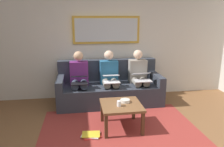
{
  "coord_description": "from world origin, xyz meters",
  "views": [
    {
      "loc": [
        0.62,
        2.38,
        1.8
      ],
      "look_at": [
        0.0,
        -1.7,
        0.75
      ],
      "focal_mm": 34.83,
      "sensor_mm": 36.0,
      "label": 1
    }
  ],
  "objects_px": {
    "couch": "(109,88)",
    "laptop_black": "(79,80)",
    "framed_mirror": "(107,30)",
    "person_right": "(79,77)",
    "magazine_stack": "(91,135)",
    "laptop_silver": "(142,77)",
    "bowl": "(125,101)",
    "person_left": "(139,75)",
    "person_middle": "(110,76)",
    "laptop_white": "(111,78)",
    "coffee_table": "(121,107)",
    "cup": "(119,104)"
  },
  "relations": [
    {
      "from": "couch",
      "to": "laptop_black",
      "type": "bearing_deg",
      "value": 25.94
    },
    {
      "from": "framed_mirror",
      "to": "person_right",
      "type": "xyz_separation_m",
      "value": [
        0.64,
        0.46,
        -0.94
      ]
    },
    {
      "from": "magazine_stack",
      "to": "laptop_silver",
      "type": "bearing_deg",
      "value": -135.48
    },
    {
      "from": "bowl",
      "to": "laptop_silver",
      "type": "relative_size",
      "value": 0.44
    },
    {
      "from": "bowl",
      "to": "person_left",
      "type": "relative_size",
      "value": 0.14
    },
    {
      "from": "framed_mirror",
      "to": "person_left",
      "type": "xyz_separation_m",
      "value": [
        -0.64,
        0.46,
        -0.94
      ]
    },
    {
      "from": "person_middle",
      "to": "laptop_black",
      "type": "height_order",
      "value": "person_middle"
    },
    {
      "from": "person_middle",
      "to": "laptop_white",
      "type": "xyz_separation_m",
      "value": [
        0.0,
        0.25,
        0.02
      ]
    },
    {
      "from": "couch",
      "to": "laptop_black",
      "type": "xyz_separation_m",
      "value": [
        0.64,
        0.31,
        0.31
      ]
    },
    {
      "from": "coffee_table",
      "to": "laptop_black",
      "type": "distance_m",
      "value": 1.16
    },
    {
      "from": "framed_mirror",
      "to": "magazine_stack",
      "type": "distance_m",
      "value": 2.41
    },
    {
      "from": "laptop_white",
      "to": "magazine_stack",
      "type": "xyz_separation_m",
      "value": [
        0.49,
        1.09,
        -0.61
      ]
    },
    {
      "from": "laptop_black",
      "to": "laptop_white",
      "type": "bearing_deg",
      "value": 179.2
    },
    {
      "from": "laptop_black",
      "to": "framed_mirror",
      "type": "bearing_deg",
      "value": -132.45
    },
    {
      "from": "laptop_silver",
      "to": "framed_mirror",
      "type": "bearing_deg",
      "value": -47.27
    },
    {
      "from": "laptop_black",
      "to": "magazine_stack",
      "type": "height_order",
      "value": "laptop_black"
    },
    {
      "from": "laptop_silver",
      "to": "magazine_stack",
      "type": "distance_m",
      "value": 1.69
    },
    {
      "from": "person_left",
      "to": "laptop_black",
      "type": "distance_m",
      "value": 1.3
    },
    {
      "from": "person_left",
      "to": "laptop_white",
      "type": "bearing_deg",
      "value": 21.46
    },
    {
      "from": "framed_mirror",
      "to": "magazine_stack",
      "type": "bearing_deg",
      "value": 74.89
    },
    {
      "from": "couch",
      "to": "laptop_white",
      "type": "distance_m",
      "value": 0.45
    },
    {
      "from": "person_left",
      "to": "laptop_black",
      "type": "relative_size",
      "value": 3.34
    },
    {
      "from": "couch",
      "to": "person_middle",
      "type": "xyz_separation_m",
      "value": [
        0.0,
        0.07,
        0.3
      ]
    },
    {
      "from": "person_right",
      "to": "framed_mirror",
      "type": "bearing_deg",
      "value": -144.47
    },
    {
      "from": "cup",
      "to": "person_right",
      "type": "relative_size",
      "value": 0.08
    },
    {
      "from": "coffee_table",
      "to": "person_middle",
      "type": "distance_m",
      "value": 1.17
    },
    {
      "from": "laptop_silver",
      "to": "magazine_stack",
      "type": "relative_size",
      "value": 1.09
    },
    {
      "from": "framed_mirror",
      "to": "person_right",
      "type": "distance_m",
      "value": 1.23
    },
    {
      "from": "bowl",
      "to": "laptop_silver",
      "type": "distance_m",
      "value": 1.01
    },
    {
      "from": "framed_mirror",
      "to": "person_right",
      "type": "bearing_deg",
      "value": 35.53
    },
    {
      "from": "coffee_table",
      "to": "couch",
      "type": "bearing_deg",
      "value": -88.49
    },
    {
      "from": "laptop_silver",
      "to": "person_right",
      "type": "xyz_separation_m",
      "value": [
        1.28,
        -0.24,
        -0.02
      ]
    },
    {
      "from": "framed_mirror",
      "to": "laptop_silver",
      "type": "distance_m",
      "value": 1.32
    },
    {
      "from": "magazine_stack",
      "to": "laptop_black",
      "type": "bearing_deg",
      "value": -82.03
    },
    {
      "from": "bowl",
      "to": "person_left",
      "type": "height_order",
      "value": "person_left"
    },
    {
      "from": "cup",
      "to": "person_middle",
      "type": "bearing_deg",
      "value": -90.99
    },
    {
      "from": "laptop_white",
      "to": "couch",
      "type": "bearing_deg",
      "value": -90.0
    },
    {
      "from": "cup",
      "to": "person_middle",
      "type": "xyz_separation_m",
      "value": [
        -0.02,
        -1.23,
        0.13
      ]
    },
    {
      "from": "person_left",
      "to": "cup",
      "type": "bearing_deg",
      "value": 61.7
    },
    {
      "from": "framed_mirror",
      "to": "laptop_silver",
      "type": "height_order",
      "value": "framed_mirror"
    },
    {
      "from": "cup",
      "to": "bowl",
      "type": "height_order",
      "value": "cup"
    },
    {
      "from": "person_left",
      "to": "laptop_white",
      "type": "distance_m",
      "value": 0.69
    },
    {
      "from": "bowl",
      "to": "magazine_stack",
      "type": "distance_m",
      "value": 0.79
    },
    {
      "from": "framed_mirror",
      "to": "person_right",
      "type": "height_order",
      "value": "framed_mirror"
    },
    {
      "from": "couch",
      "to": "magazine_stack",
      "type": "distance_m",
      "value": 1.52
    },
    {
      "from": "person_middle",
      "to": "magazine_stack",
      "type": "height_order",
      "value": "person_middle"
    },
    {
      "from": "laptop_silver",
      "to": "laptop_white",
      "type": "xyz_separation_m",
      "value": [
        0.64,
        0.02,
        -0.0
      ]
    },
    {
      "from": "laptop_white",
      "to": "person_right",
      "type": "bearing_deg",
      "value": -21.46
    },
    {
      "from": "couch",
      "to": "coffee_table",
      "type": "distance_m",
      "value": 1.22
    },
    {
      "from": "laptop_black",
      "to": "cup",
      "type": "bearing_deg",
      "value": 122.12
    }
  ]
}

